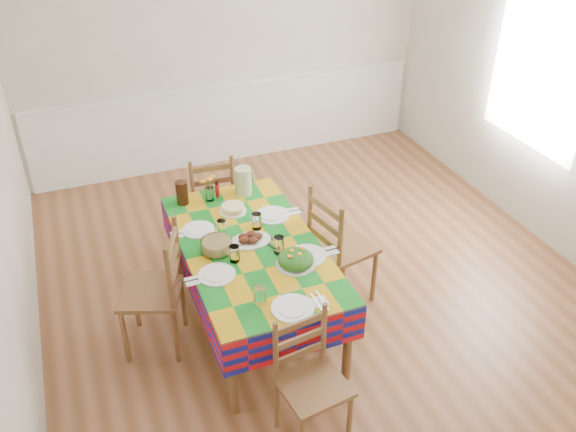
# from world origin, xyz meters

# --- Properties ---
(room) EXTENTS (4.58, 5.08, 2.78)m
(room) POSITION_xyz_m (0.00, 0.00, 1.35)
(room) COLOR brown
(room) RESTS_ON ground
(wainscot) EXTENTS (4.41, 0.06, 0.92)m
(wainscot) POSITION_xyz_m (0.00, 2.48, 0.49)
(wainscot) COLOR white
(wainscot) RESTS_ON room
(window_right) EXTENTS (0.00, 1.40, 1.40)m
(window_right) POSITION_xyz_m (2.23, 0.30, 1.50)
(window_right) COLOR white
(window_right) RESTS_ON room
(dining_table) EXTENTS (0.98, 1.82, 0.71)m
(dining_table) POSITION_xyz_m (-0.65, -0.21, 0.63)
(dining_table) COLOR brown
(dining_table) RESTS_ON room
(setting_near_head) EXTENTS (0.46, 0.30, 0.14)m
(setting_near_head) POSITION_xyz_m (-0.68, -0.94, 0.74)
(setting_near_head) COLOR white
(setting_near_head) RESTS_ON dining_table
(setting_left_near) EXTENTS (0.48, 0.28, 0.13)m
(setting_left_near) POSITION_xyz_m (-0.93, -0.43, 0.74)
(setting_left_near) COLOR white
(setting_left_near) RESTS_ON dining_table
(setting_left_far) EXTENTS (0.45, 0.27, 0.12)m
(setting_left_far) POSITION_xyz_m (-0.91, 0.07, 0.74)
(setting_left_far) COLOR white
(setting_left_far) RESTS_ON dining_table
(setting_right_near) EXTENTS (0.52, 0.30, 0.13)m
(setting_right_near) POSITION_xyz_m (-0.37, -0.45, 0.74)
(setting_right_near) COLOR white
(setting_right_near) RESTS_ON dining_table
(setting_right_far) EXTENTS (0.51, 0.30, 0.13)m
(setting_right_far) POSITION_xyz_m (-0.42, 0.06, 0.74)
(setting_right_far) COLOR white
(setting_right_far) RESTS_ON dining_table
(meat_platter) EXTENTS (0.31, 0.23, 0.06)m
(meat_platter) POSITION_xyz_m (-0.64, -0.17, 0.73)
(meat_platter) COLOR white
(meat_platter) RESTS_ON dining_table
(salad_platter) EXTENTS (0.28, 0.28, 0.12)m
(salad_platter) POSITION_xyz_m (-0.43, -0.56, 0.75)
(salad_platter) COLOR white
(salad_platter) RESTS_ON dining_table
(pasta_bowl) EXTENTS (0.23, 0.23, 0.08)m
(pasta_bowl) POSITION_xyz_m (-0.90, -0.19, 0.75)
(pasta_bowl) COLOR white
(pasta_bowl) RESTS_ON dining_table
(cake) EXTENTS (0.22, 0.22, 0.06)m
(cake) POSITION_xyz_m (-0.63, 0.27, 0.74)
(cake) COLOR white
(cake) RESTS_ON dining_table
(serving_utensils) EXTENTS (0.13, 0.29, 0.01)m
(serving_utensils) POSITION_xyz_m (-0.49, -0.28, 0.71)
(serving_utensils) COLOR black
(serving_utensils) RESTS_ON dining_table
(flower_vase) EXTENTS (0.14, 0.12, 0.23)m
(flower_vase) POSITION_xyz_m (-0.76, 0.52, 0.80)
(flower_vase) COLOR white
(flower_vase) RESTS_ON dining_table
(hot_sauce) EXTENTS (0.04, 0.04, 0.15)m
(hot_sauce) POSITION_xyz_m (-0.69, 0.55, 0.78)
(hot_sauce) COLOR red
(hot_sauce) RESTS_ON dining_table
(green_pitcher) EXTENTS (0.14, 0.14, 0.24)m
(green_pitcher) POSITION_xyz_m (-0.47, 0.52, 0.83)
(green_pitcher) COLOR #AAC289
(green_pitcher) RESTS_ON dining_table
(tea_pitcher) EXTENTS (0.10, 0.10, 0.20)m
(tea_pitcher) POSITION_xyz_m (-0.98, 0.55, 0.81)
(tea_pitcher) COLOR black
(tea_pitcher) RESTS_ON dining_table
(name_card) EXTENTS (0.07, 0.02, 0.02)m
(name_card) POSITION_xyz_m (-0.65, -1.06, 0.72)
(name_card) COLOR white
(name_card) RESTS_ON dining_table
(chair_near) EXTENTS (0.44, 0.43, 0.90)m
(chair_near) POSITION_xyz_m (-0.65, -1.36, 0.44)
(chair_near) COLOR brown
(chair_near) RESTS_ON room
(chair_far) EXTENTS (0.44, 0.42, 0.94)m
(chair_far) POSITION_xyz_m (-0.65, 0.93, 0.46)
(chair_far) COLOR brown
(chair_far) RESTS_ON room
(chair_left) EXTENTS (0.56, 0.57, 1.01)m
(chair_left) POSITION_xyz_m (-1.37, -0.23, 0.50)
(chair_left) COLOR brown
(chair_left) RESTS_ON room
(chair_right) EXTENTS (0.52, 0.53, 1.02)m
(chair_right) POSITION_xyz_m (0.07, -0.22, 0.50)
(chair_right) COLOR brown
(chair_right) RESTS_ON room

